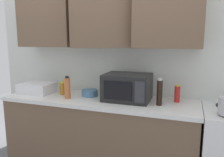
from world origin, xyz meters
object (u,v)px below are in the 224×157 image
dish_rack (37,88)px  bowl_ceramic_small (90,93)px  bottle_amber_vinegar (63,89)px  bottle_soy_dark (160,92)px  bottle_red_sauce (177,94)px  bottle_spice_jar (67,88)px  microwave (127,87)px

dish_rack → bowl_ceramic_small: dish_rack is taller
bottle_amber_vinegar → bottle_soy_dark: (1.12, -0.06, 0.06)m
bottle_red_sauce → bottle_spice_jar: size_ratio=0.74×
bottle_spice_jar → bottle_red_sauce: bearing=11.8°
bottle_amber_vinegar → bowl_ceramic_small: size_ratio=0.87×
bottle_spice_jar → bowl_ceramic_small: (0.18, 0.17, -0.08)m
bottle_red_sauce → bottle_spice_jar: bottle_spice_jar is taller
bottle_soy_dark → bottle_spice_jar: (-0.98, -0.06, -0.01)m
bottle_spice_jar → bowl_ceramic_small: bearing=43.3°
microwave → dish_rack: size_ratio=1.26×
dish_rack → bottle_amber_vinegar: size_ratio=2.41×
bottle_soy_dark → bottle_amber_vinegar: bearing=176.9°
microwave → bottle_red_sauce: bearing=10.6°
dish_rack → bottle_red_sauce: bottle_red_sauce is taller
dish_rack → bowl_ceramic_small: (0.66, 0.06, -0.02)m
microwave → bottle_soy_dark: microwave is taller
dish_rack → bottle_amber_vinegar: 0.34m
microwave → bowl_ceramic_small: (-0.45, 0.03, -0.10)m
dish_rack → bottle_red_sauce: bearing=4.5°
bottle_soy_dark → bottle_spice_jar: size_ratio=1.09×
dish_rack → bottle_amber_vinegar: (0.34, 0.01, 0.01)m
bottle_amber_vinegar → dish_rack: bearing=-177.7°
bottle_soy_dark → bottle_red_sauce: 0.24m
microwave → bottle_soy_dark: 0.36m
microwave → bowl_ceramic_small: bearing=176.1°
microwave → dish_rack: microwave is taller
bottle_spice_jar → bottle_amber_vinegar: bearing=137.9°
microwave → bottle_red_sauce: (0.50, 0.09, -0.05)m
microwave → bottle_red_sauce: microwave is taller
dish_rack → bottle_amber_vinegar: bottle_amber_vinegar is taller
bottle_amber_vinegar → bottle_soy_dark: bearing=-3.1°
bottle_red_sauce → bottle_spice_jar: 1.16m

